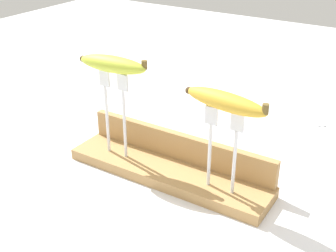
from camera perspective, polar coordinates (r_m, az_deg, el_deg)
ground_plane at (r=0.98m, az=0.00°, el=-6.50°), size 3.00×3.00×0.00m
wooden_board at (r=0.97m, az=0.00°, el=-5.91°), size 0.46×0.11×0.02m
board_backstop at (r=0.98m, az=1.45°, el=-2.57°), size 0.45×0.02×0.06m
fork_stand_left at (r=0.97m, az=-6.79°, el=2.45°), size 0.07×0.01×0.20m
fork_stand_right at (r=0.85m, az=6.99°, el=-2.15°), size 0.08×0.01×0.17m
banana_raised_left at (r=0.93m, az=-7.11°, el=7.85°), size 0.16×0.06×0.04m
banana_raised_right at (r=0.81m, az=7.32°, el=3.14°), size 0.18×0.06×0.04m
fork_fallen_near at (r=1.23m, az=19.82°, el=-0.68°), size 0.15×0.15×0.01m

